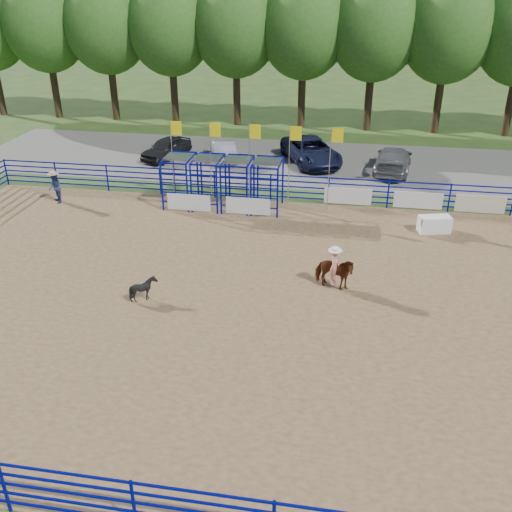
{
  "coord_description": "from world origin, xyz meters",
  "views": [
    {
      "loc": [
        3.97,
        -17.84,
        10.95
      ],
      "look_at": [
        0.76,
        1.0,
        1.3
      ],
      "focal_mm": 40.0,
      "sensor_mm": 36.0,
      "label": 1
    }
  ],
  "objects_px": {
    "spectator_cowboy": "(55,187)",
    "car_c": "(311,151)",
    "car_a": "(166,148)",
    "car_d": "(393,160)",
    "car_b": "(223,150)",
    "announcer_table": "(434,224)",
    "horse_and_rider": "(334,269)",
    "calf": "(144,289)"
  },
  "relations": [
    {
      "from": "announcer_table",
      "to": "car_b",
      "type": "distance_m",
      "value": 15.25
    },
    {
      "from": "announcer_table",
      "to": "calf",
      "type": "bearing_deg",
      "value": -144.1
    },
    {
      "from": "calf",
      "to": "car_a",
      "type": "relative_size",
      "value": 0.24
    },
    {
      "from": "spectator_cowboy",
      "to": "car_d",
      "type": "distance_m",
      "value": 19.34
    },
    {
      "from": "calf",
      "to": "car_c",
      "type": "xyz_separation_m",
      "value": [
        4.65,
        17.72,
        0.3
      ]
    },
    {
      "from": "announcer_table",
      "to": "horse_and_rider",
      "type": "relative_size",
      "value": 0.59
    },
    {
      "from": "horse_and_rider",
      "to": "car_d",
      "type": "bearing_deg",
      "value": 79.19
    },
    {
      "from": "car_b",
      "to": "spectator_cowboy",
      "type": "bearing_deg",
      "value": 31.86
    },
    {
      "from": "car_d",
      "to": "horse_and_rider",
      "type": "bearing_deg",
      "value": 86.8
    },
    {
      "from": "announcer_table",
      "to": "horse_and_rider",
      "type": "bearing_deg",
      "value": -125.7
    },
    {
      "from": "horse_and_rider",
      "to": "car_d",
      "type": "xyz_separation_m",
      "value": [
        2.83,
        14.84,
        -0.11
      ]
    },
    {
      "from": "announcer_table",
      "to": "car_a",
      "type": "height_order",
      "value": "car_a"
    },
    {
      "from": "spectator_cowboy",
      "to": "car_d",
      "type": "height_order",
      "value": "spectator_cowboy"
    },
    {
      "from": "car_c",
      "to": "announcer_table",
      "type": "bearing_deg",
      "value": -80.47
    },
    {
      "from": "spectator_cowboy",
      "to": "car_c",
      "type": "relative_size",
      "value": 0.3
    },
    {
      "from": "announcer_table",
      "to": "car_c",
      "type": "relative_size",
      "value": 0.26
    },
    {
      "from": "car_a",
      "to": "calf",
      "type": "bearing_deg",
      "value": -54.6
    },
    {
      "from": "announcer_table",
      "to": "car_d",
      "type": "height_order",
      "value": "car_d"
    },
    {
      "from": "announcer_table",
      "to": "spectator_cowboy",
      "type": "distance_m",
      "value": 19.02
    },
    {
      "from": "announcer_table",
      "to": "horse_and_rider",
      "type": "height_order",
      "value": "horse_and_rider"
    },
    {
      "from": "horse_and_rider",
      "to": "car_a",
      "type": "distance_m",
      "value": 18.91
    },
    {
      "from": "spectator_cowboy",
      "to": "calf",
      "type": "bearing_deg",
      "value": -47.71
    },
    {
      "from": "spectator_cowboy",
      "to": "car_c",
      "type": "xyz_separation_m",
      "value": [
        12.48,
        9.1,
        -0.07
      ]
    },
    {
      "from": "car_b",
      "to": "car_c",
      "type": "xyz_separation_m",
      "value": [
        5.57,
        0.34,
        0.13
      ]
    },
    {
      "from": "car_b",
      "to": "car_d",
      "type": "distance_m",
      "value": 10.58
    },
    {
      "from": "spectator_cowboy",
      "to": "car_b",
      "type": "height_order",
      "value": "spectator_cowboy"
    },
    {
      "from": "car_a",
      "to": "car_d",
      "type": "height_order",
      "value": "car_d"
    },
    {
      "from": "car_a",
      "to": "car_c",
      "type": "height_order",
      "value": "car_c"
    },
    {
      "from": "horse_and_rider",
      "to": "car_c",
      "type": "distance_m",
      "value": 15.84
    },
    {
      "from": "car_b",
      "to": "car_d",
      "type": "relative_size",
      "value": 0.78
    },
    {
      "from": "calf",
      "to": "car_a",
      "type": "xyz_separation_m",
      "value": [
        -4.58,
        17.12,
        0.19
      ]
    },
    {
      "from": "car_a",
      "to": "car_c",
      "type": "relative_size",
      "value": 0.7
    },
    {
      "from": "announcer_table",
      "to": "car_c",
      "type": "distance_m",
      "value": 11.64
    },
    {
      "from": "spectator_cowboy",
      "to": "car_b",
      "type": "distance_m",
      "value": 11.17
    },
    {
      "from": "car_d",
      "to": "car_b",
      "type": "bearing_deg",
      "value": 4.85
    },
    {
      "from": "car_b",
      "to": "horse_and_rider",
      "type": "bearing_deg",
      "value": 96.89
    },
    {
      "from": "calf",
      "to": "announcer_table",
      "type": "bearing_deg",
      "value": -44.86
    },
    {
      "from": "spectator_cowboy",
      "to": "car_c",
      "type": "bearing_deg",
      "value": 36.1
    },
    {
      "from": "announcer_table",
      "to": "car_a",
      "type": "xyz_separation_m",
      "value": [
        -15.76,
        9.03,
        0.28
      ]
    },
    {
      "from": "car_a",
      "to": "car_d",
      "type": "distance_m",
      "value": 14.24
    },
    {
      "from": "horse_and_rider",
      "to": "car_a",
      "type": "relative_size",
      "value": 0.62
    },
    {
      "from": "car_b",
      "to": "car_d",
      "type": "height_order",
      "value": "car_d"
    }
  ]
}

